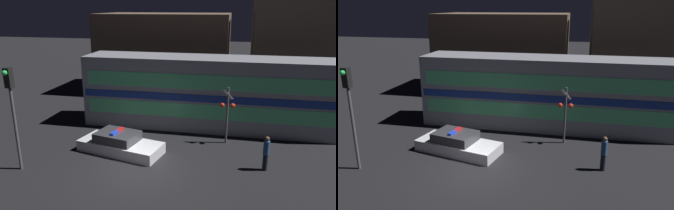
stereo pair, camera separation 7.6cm
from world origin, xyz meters
TOP-DOWN VIEW (x-y plane):
  - ground_plane at (0.00, 0.00)m, footprint 120.00×120.00m
  - train at (2.48, 6.79)m, footprint 15.53×2.99m
  - police_car at (-1.65, 1.91)m, footprint 4.73×2.72m
  - pedestrian at (5.76, 1.40)m, footprint 0.29×0.29m
  - crossing_signal_near at (3.80, 4.23)m, footprint 0.83×0.32m
  - traffic_light_corner at (-5.60, -0.93)m, footprint 0.30×0.46m
  - building_left at (-2.25, 15.64)m, footprint 11.22×6.64m
  - building_center at (10.03, 15.44)m, footprint 9.51×4.81m

SIDE VIEW (x-z plane):
  - ground_plane at x=0.00m, z-range 0.00..0.00m
  - police_car at x=-1.65m, z-range -0.16..1.04m
  - pedestrian at x=5.76m, z-range 0.02..1.73m
  - crossing_signal_near at x=3.80m, z-range 0.32..3.54m
  - train at x=2.48m, z-range 0.00..4.46m
  - traffic_light_corner at x=-5.60m, z-range 0.90..5.79m
  - building_left at x=-2.25m, z-range 0.00..6.84m
  - building_center at x=10.03m, z-range 0.00..9.04m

